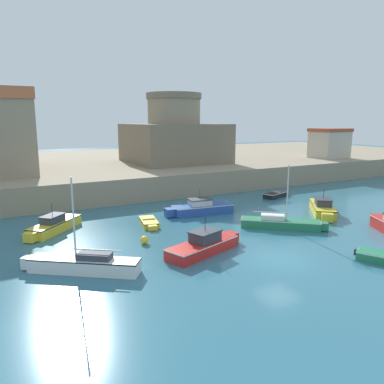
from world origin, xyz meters
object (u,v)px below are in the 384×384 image
sailboat_white_3 (83,264)px  dinghy_black_6 (276,194)px  mooring_buoy (144,240)px  motorboat_blue_2 (201,208)px  fortress (174,137)px  motorboat_yellow_0 (54,225)px  harbor_shed_near_wharf (329,143)px  sailboat_green_8 (281,223)px  motorboat_red_7 (204,245)px  dinghy_yellow_9 (149,222)px  motorboat_yellow_1 (323,208)px

sailboat_white_3 → dinghy_black_6: 26.32m
sailboat_white_3 → mooring_buoy: bearing=31.5°
motorboat_blue_2 → fortress: bearing=70.8°
motorboat_yellow_0 → motorboat_blue_2: (12.75, -0.60, 0.03)m
sailboat_white_3 → harbor_shed_near_wharf: (43.19, 21.10, 4.44)m
sailboat_white_3 → sailboat_green_8: (15.91, 1.37, -0.06)m
sailboat_white_3 → motorboat_red_7: sailboat_white_3 is taller
sailboat_white_3 → dinghy_black_6: size_ratio=1.53×
dinghy_black_6 → harbor_shed_near_wharf: bearing=27.4°
mooring_buoy → dinghy_black_6: bearing=23.0°
motorboat_yellow_0 → dinghy_yellow_9: 7.41m
motorboat_blue_2 → fortress: fortress is taller
motorboat_yellow_1 → dinghy_black_6: bearing=80.3°
motorboat_yellow_1 → sailboat_white_3: size_ratio=0.93×
motorboat_blue_2 → motorboat_yellow_1: bearing=-27.8°
motorboat_blue_2 → motorboat_red_7: bearing=-118.5°
dinghy_black_6 → fortress: bearing=105.8°
sailboat_white_3 → sailboat_green_8: size_ratio=1.06×
dinghy_yellow_9 → fortress: 24.39m
motorboat_red_7 → dinghy_yellow_9: bearing=95.2°
motorboat_red_7 → fortress: bearing=67.7°
dinghy_black_6 → harbor_shed_near_wharf: (19.32, 10.03, 4.64)m
motorboat_yellow_0 → mooring_buoy: size_ratio=8.52×
motorboat_yellow_1 → harbor_shed_near_wharf: 27.71m
motorboat_red_7 → dinghy_yellow_9: 7.83m
dinghy_black_6 → harbor_shed_near_wharf: size_ratio=0.73×
motorboat_yellow_1 → dinghy_black_6: size_ratio=1.43×
sailboat_white_3 → dinghy_yellow_9: bearing=46.3°
sailboat_green_8 → fortress: fortress is taller
motorboat_yellow_1 → sailboat_green_8: (-6.62, -1.81, -0.10)m
motorboat_yellow_1 → sailboat_green_8: 6.86m
motorboat_blue_2 → motorboat_red_7: 10.14m
harbor_shed_near_wharf → fortress: bearing=164.9°
sailboat_white_3 → motorboat_red_7: size_ratio=0.99×
fortress → dinghy_black_6: bearing=-74.2°
sailboat_white_3 → fortress: (19.19, 27.59, 5.61)m
sailboat_white_3 → harbor_shed_near_wharf: bearing=26.0°
sailboat_white_3 → sailboat_green_8: bearing=4.9°
motorboat_blue_2 → sailboat_green_8: bearing=-64.5°
motorboat_yellow_1 → dinghy_black_6: motorboat_yellow_1 is taller
harbor_shed_near_wharf → motorboat_yellow_0: bearing=-164.5°
dinghy_black_6 → sailboat_green_8: size_ratio=0.70×
mooring_buoy → fortress: (14.31, 24.60, 5.83)m
motorboat_red_7 → mooring_buoy: bearing=129.1°
dinghy_black_6 → mooring_buoy: dinghy_black_6 is taller
motorboat_red_7 → harbor_shed_near_wharf: 41.77m
motorboat_yellow_0 → sailboat_green_8: bearing=-25.4°
sailboat_white_3 → mooring_buoy: (4.88, 2.99, -0.21)m
motorboat_yellow_0 → harbor_shed_near_wharf: bearing=15.5°
motorboat_yellow_0 → fortress: size_ratio=0.39×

